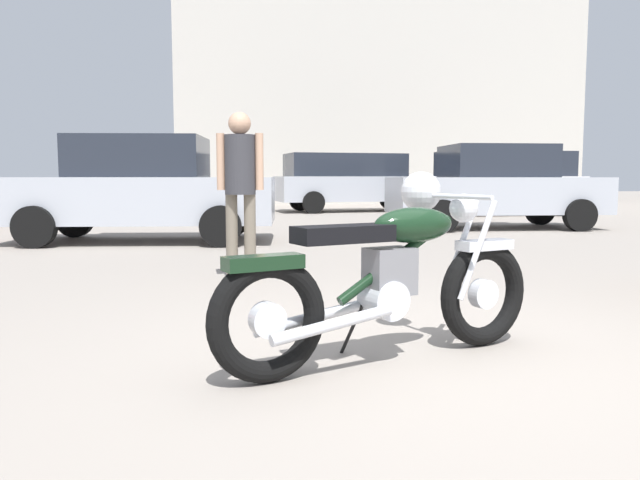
% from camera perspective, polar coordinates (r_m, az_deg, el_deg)
% --- Properties ---
extents(ground_plane, '(80.00, 80.00, 0.00)m').
position_cam_1_polar(ground_plane, '(3.69, 11.10, -10.55)').
color(ground_plane, gray).
extents(vintage_motorcycle, '(1.99, 0.98, 1.07)m').
position_cam_1_polar(vintage_motorcycle, '(3.53, 6.54, -3.03)').
color(vintage_motorcycle, black).
rests_on(vintage_motorcycle, ground_plane).
extents(bystander, '(0.45, 0.30, 1.66)m').
position_cam_1_polar(bystander, '(6.24, -7.24, 5.58)').
color(bystander, '#706656').
rests_on(bystander, ground_plane).
extents(blue_hatchback_right, '(4.30, 2.12, 1.67)m').
position_cam_1_polar(blue_hatchback_right, '(13.20, 15.63, 4.65)').
color(blue_hatchback_right, black).
rests_on(blue_hatchback_right, ground_plane).
extents(silver_sedan_mid, '(4.37, 2.29, 1.67)m').
position_cam_1_polar(silver_sedan_mid, '(10.43, -15.91, 4.43)').
color(silver_sedan_mid, black).
rests_on(silver_sedan_mid, ground_plane).
extents(pale_sedan_back, '(4.78, 2.15, 1.74)m').
position_cam_1_polar(pale_sedan_back, '(18.07, 15.79, 5.20)').
color(pale_sedan_back, black).
rests_on(pale_sedan_back, ground_plane).
extents(red_hatchback_near, '(4.85, 2.32, 1.74)m').
position_cam_1_polar(red_hatchback_near, '(19.18, 2.80, 5.42)').
color(red_hatchback_near, black).
rests_on(red_hatchback_near, ground_plane).
extents(industrial_building, '(17.19, 10.60, 22.26)m').
position_cam_1_polar(industrial_building, '(30.56, 3.80, 13.82)').
color(industrial_building, beige).
rests_on(industrial_building, ground_plane).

